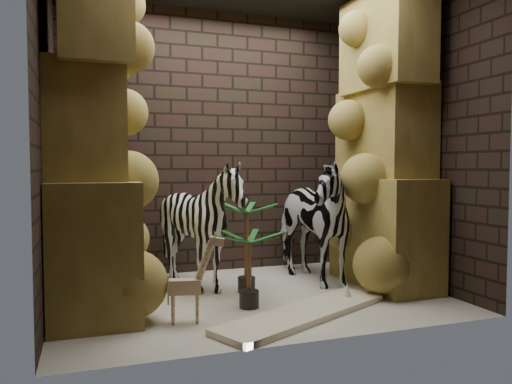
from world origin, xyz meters
name	(u,v)px	position (x,y,z in m)	size (l,w,h in m)	color
floor	(252,297)	(0.00, 0.00, 0.00)	(3.50, 3.50, 0.00)	beige
wall_back	(218,142)	(0.00, 1.25, 1.50)	(3.50, 3.50, 0.00)	black
wall_front	(311,125)	(0.00, -1.25, 1.50)	(3.50, 3.50, 0.00)	black
wall_left	(46,131)	(-1.75, 0.00, 1.50)	(3.00, 3.00, 0.00)	black
wall_right	(412,139)	(1.75, 0.00, 1.50)	(3.00, 3.00, 0.00)	black
rock_pillar_left	(92,132)	(-1.40, 0.00, 1.50)	(0.68, 1.30, 3.00)	#B59745
rock_pillar_right	(385,139)	(1.42, 0.00, 1.50)	(0.58, 1.25, 3.00)	#B59745
zebra_right	(306,211)	(0.72, 0.37, 0.75)	(0.68, 1.27, 1.50)	white
zebra_left	(201,233)	(-0.40, 0.40, 0.57)	(1.01, 1.26, 1.14)	white
giraffe_toy	(185,277)	(-0.74, -0.55, 0.36)	(0.37, 0.12, 0.72)	beige
palm_front	(246,247)	(0.00, 0.17, 0.44)	(0.36, 0.36, 0.88)	#174C1D
palm_back	(249,269)	(-0.14, -0.32, 0.33)	(0.36, 0.36, 0.67)	#174C1D
surfboard	(304,313)	(0.20, -0.71, 0.03)	(1.72, 0.42, 0.05)	#FFF4CA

